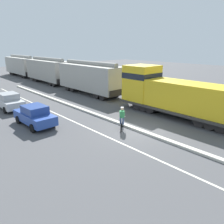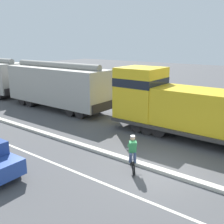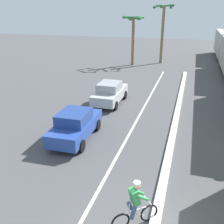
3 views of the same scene
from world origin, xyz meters
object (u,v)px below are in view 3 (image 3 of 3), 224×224
Objects in this scene: cyclist at (135,206)px; palm_tree_near at (133,29)px; parked_car_silver at (110,93)px; palm_tree_far at (163,21)px; parked_car_blue at (76,125)px.

palm_tree_near reaches higher than cyclist.
cyclist is (4.40, -11.32, 0.00)m from parked_car_silver.
palm_tree_far reaches higher than parked_car_silver.
cyclist is 26.91m from palm_tree_near.
parked_car_silver is 0.69× the size of palm_tree_near.
parked_car_silver is at bearing 111.22° from cyclist.
palm_tree_near is 0.82× the size of palm_tree_far.
cyclist reaches higher than parked_car_blue.
parked_car_blue is 0.58× the size of palm_tree_far.
cyclist is 0.23× the size of palm_tree_far.
parked_car_silver is at bearing -83.62° from palm_tree_near.
palm_tree_far is (-2.74, 28.35, 4.46)m from cyclist.
parked_car_blue is 23.63m from palm_tree_far.
cyclist is at bearing -84.48° from palm_tree_far.
parked_car_silver is 0.57× the size of palm_tree_far.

